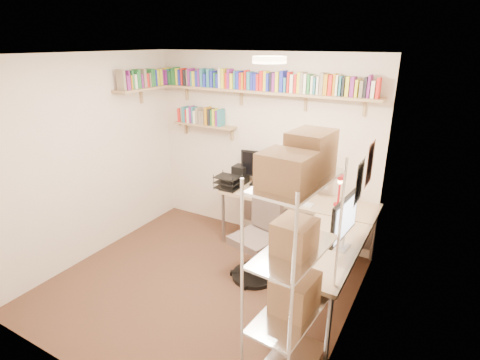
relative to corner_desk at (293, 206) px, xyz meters
name	(u,v)px	position (x,y,z in m)	size (l,w,h in m)	color
ground	(201,284)	(-0.70, -0.96, -0.76)	(3.20, 3.20, 0.00)	#412E1C
room_shell	(196,154)	(-0.69, -0.96, 0.79)	(3.24, 3.04, 2.52)	beige
wall_shelves	(227,89)	(-1.12, 0.34, 1.27)	(3.12, 1.09, 0.80)	tan
corner_desk	(293,206)	(0.00, 0.00, 0.00)	(2.05, 2.00, 1.33)	#D8BB8C
office_chair	(258,243)	(-0.21, -0.48, -0.32)	(0.56, 0.57, 1.04)	black
wire_rack	(296,234)	(0.66, -1.64, 0.58)	(0.46, 0.83, 2.05)	silver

